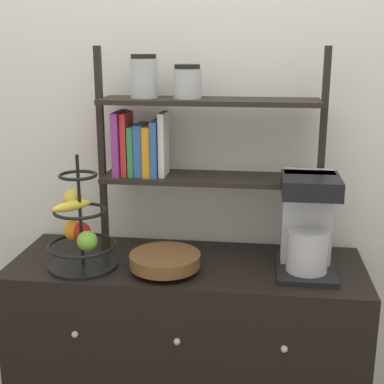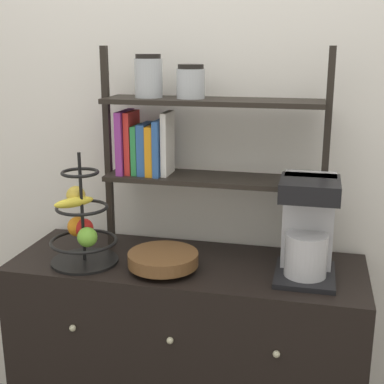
# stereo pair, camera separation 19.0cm
# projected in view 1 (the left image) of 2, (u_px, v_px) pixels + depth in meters

# --- Properties ---
(wall_back) EXTENTS (7.00, 0.05, 2.60)m
(wall_back) POSITION_uv_depth(u_px,v_px,m) (196.00, 132.00, 2.12)
(wall_back) COLOR silver
(wall_back) RESTS_ON ground_plane
(sideboard) EXTENTS (1.30, 0.48, 0.86)m
(sideboard) POSITION_uv_depth(u_px,v_px,m) (187.00, 364.00, 2.09)
(sideboard) COLOR black
(sideboard) RESTS_ON ground_plane
(coffee_maker) EXTENTS (0.20, 0.25, 0.35)m
(coffee_maker) POSITION_uv_depth(u_px,v_px,m) (308.00, 223.00, 1.87)
(coffee_maker) COLOR black
(coffee_maker) RESTS_ON sideboard
(fruit_stand) EXTENTS (0.25, 0.25, 0.41)m
(fruit_stand) POSITION_uv_depth(u_px,v_px,m) (80.00, 230.00, 1.91)
(fruit_stand) COLOR black
(fruit_stand) RESTS_ON sideboard
(wooden_bowl) EXTENTS (0.25, 0.25, 0.07)m
(wooden_bowl) POSITION_uv_depth(u_px,v_px,m) (165.00, 261.00, 1.89)
(wooden_bowl) COLOR brown
(wooden_bowl) RESTS_ON sideboard
(shelf_hutch) EXTENTS (0.84, 0.20, 0.78)m
(shelf_hutch) POSITION_uv_depth(u_px,v_px,m) (176.00, 132.00, 1.97)
(shelf_hutch) COLOR black
(shelf_hutch) RESTS_ON sideboard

